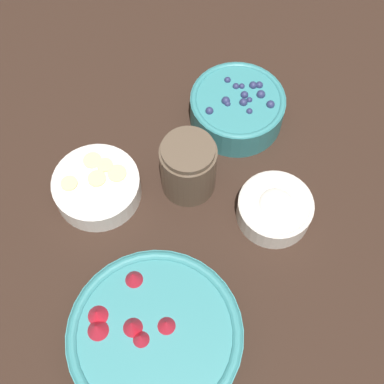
{
  "coord_description": "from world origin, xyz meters",
  "views": [
    {
      "loc": [
        -0.24,
        -0.25,
        0.79
      ],
      "look_at": [
        -0.01,
        0.06,
        0.05
      ],
      "focal_mm": 50.0,
      "sensor_mm": 36.0,
      "label": 1
    }
  ],
  "objects_px": {
    "bowl_blueberries": "(237,107)",
    "bowl_cream": "(275,208)",
    "jar_chocolate": "(188,168)",
    "bowl_strawberries": "(155,338)",
    "bowl_bananas": "(97,186)"
  },
  "relations": [
    {
      "from": "bowl_bananas",
      "to": "bowl_cream",
      "type": "xyz_separation_m",
      "value": [
        0.21,
        -0.2,
        0.0
      ]
    },
    {
      "from": "bowl_strawberries",
      "to": "bowl_cream",
      "type": "height_order",
      "value": "bowl_strawberries"
    },
    {
      "from": "bowl_strawberries",
      "to": "bowl_blueberries",
      "type": "relative_size",
      "value": 1.46
    },
    {
      "from": "bowl_strawberries",
      "to": "jar_chocolate",
      "type": "xyz_separation_m",
      "value": [
        0.19,
        0.19,
        0.01
      ]
    },
    {
      "from": "bowl_cream",
      "to": "bowl_blueberries",
      "type": "bearing_deg",
      "value": 69.66
    },
    {
      "from": "bowl_blueberries",
      "to": "bowl_cream",
      "type": "height_order",
      "value": "bowl_blueberries"
    },
    {
      "from": "bowl_blueberries",
      "to": "bowl_cream",
      "type": "xyz_separation_m",
      "value": [
        -0.07,
        -0.19,
        -0.01
      ]
    },
    {
      "from": "bowl_blueberries",
      "to": "jar_chocolate",
      "type": "height_order",
      "value": "jar_chocolate"
    },
    {
      "from": "bowl_bananas",
      "to": "jar_chocolate",
      "type": "relative_size",
      "value": 1.29
    },
    {
      "from": "jar_chocolate",
      "to": "bowl_bananas",
      "type": "bearing_deg",
      "value": 151.44
    },
    {
      "from": "bowl_strawberries",
      "to": "bowl_cream",
      "type": "xyz_separation_m",
      "value": [
        0.27,
        0.06,
        -0.02
      ]
    },
    {
      "from": "bowl_strawberries",
      "to": "jar_chocolate",
      "type": "distance_m",
      "value": 0.27
    },
    {
      "from": "bowl_bananas",
      "to": "bowl_blueberries",
      "type": "bearing_deg",
      "value": -2.95
    },
    {
      "from": "bowl_cream",
      "to": "jar_chocolate",
      "type": "bearing_deg",
      "value": 120.87
    },
    {
      "from": "bowl_blueberries",
      "to": "bowl_bananas",
      "type": "height_order",
      "value": "bowl_blueberries"
    }
  ]
}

